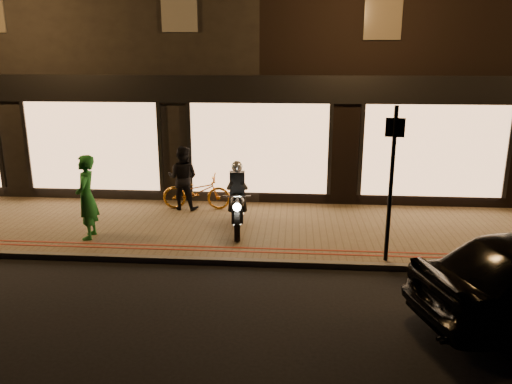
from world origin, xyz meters
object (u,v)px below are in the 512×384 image
(motorcycle, at_px, (237,204))
(person_green, at_px, (87,197))
(bicycle_gold, at_px, (196,192))
(sign_post, at_px, (392,177))

(motorcycle, height_order, person_green, person_green)
(motorcycle, distance_m, bicycle_gold, 1.97)
(sign_post, height_order, bicycle_gold, sign_post)
(bicycle_gold, xyz_separation_m, person_green, (-1.93, -2.28, 0.46))
(sign_post, bearing_deg, bicycle_gold, 145.01)
(motorcycle, distance_m, person_green, 3.28)
(motorcycle, bearing_deg, sign_post, -32.27)
(bicycle_gold, distance_m, person_green, 3.03)
(bicycle_gold, bearing_deg, motorcycle, -142.30)
(motorcycle, xyz_separation_m, bicycle_gold, (-1.25, 1.52, -0.15))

